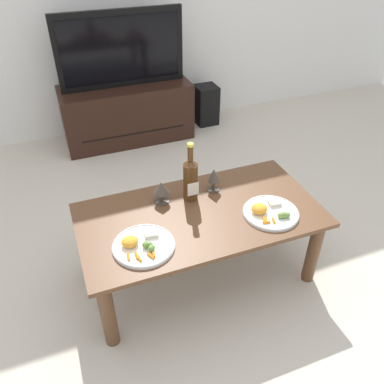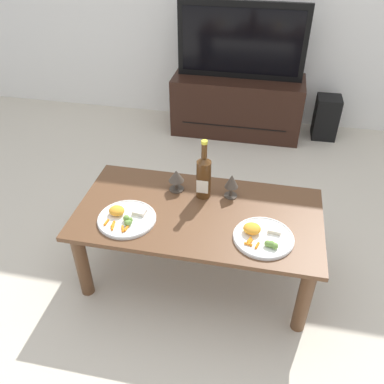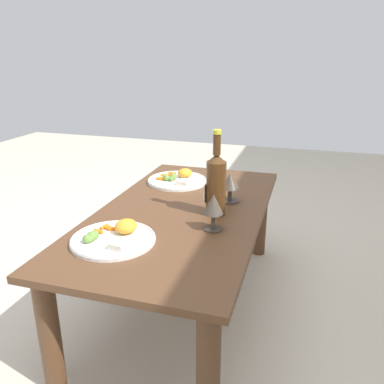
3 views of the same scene
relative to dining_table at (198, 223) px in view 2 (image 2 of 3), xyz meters
name	(u,v)px [view 2 (image 2 of 3)]	position (x,y,z in m)	size (l,w,h in m)	color
ground_plane	(198,271)	(0.00, 0.00, -0.37)	(6.40, 6.40, 0.00)	beige
dining_table	(198,223)	(0.00, 0.00, 0.00)	(1.26, 0.65, 0.45)	brown
tv_stand	(237,105)	(0.01, 1.76, -0.12)	(1.12, 0.44, 0.50)	black
tv_screen	(241,41)	(0.01, 1.76, 0.43)	(1.04, 0.05, 0.60)	black
floor_speaker	(326,117)	(0.79, 1.81, -0.18)	(0.20, 0.20, 0.37)	black
wine_bottle	(203,175)	(0.00, 0.14, 0.21)	(0.08, 0.08, 0.34)	#4C2D14
goblet_left	(176,177)	(-0.15, 0.17, 0.16)	(0.08, 0.08, 0.13)	#473D33
goblet_right	(232,182)	(0.15, 0.17, 0.17)	(0.07, 0.07, 0.14)	#473D33
dinner_plate_left	(126,218)	(-0.34, -0.13, 0.09)	(0.29, 0.29, 0.06)	white
dinner_plate_right	(262,236)	(0.33, -0.13, 0.09)	(0.29, 0.29, 0.06)	white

